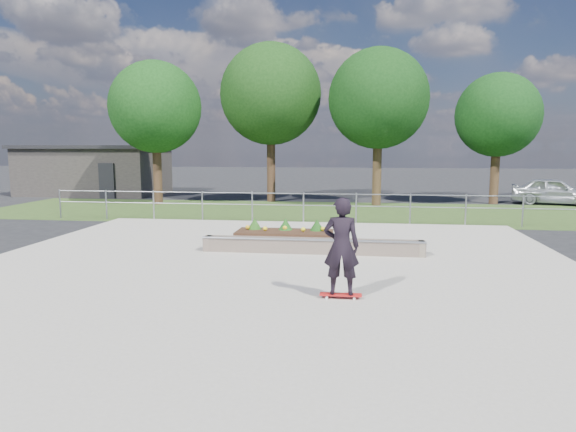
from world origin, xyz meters
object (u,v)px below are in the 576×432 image
object	(u,v)px
skateboarder	(341,247)
parked_car	(554,191)
grind_ledge	(312,246)
planter_bed	(285,233)

from	to	relation	value
skateboarder	parked_car	size ratio (longest dim) A/B	0.48
grind_ledge	skateboarder	world-z (taller)	skateboarder
grind_ledge	parked_car	world-z (taller)	parked_car
planter_bed	parked_car	size ratio (longest dim) A/B	0.74
planter_bed	parked_car	distance (m)	16.83
grind_ledge	skateboarder	xyz separation A→B (m)	(0.91, -4.08, 0.80)
planter_bed	parked_car	bearing A→B (deg)	43.82
planter_bed	grind_ledge	bearing A→B (deg)	-63.73
grind_ledge	planter_bed	distance (m)	2.35
grind_ledge	parked_car	size ratio (longest dim) A/B	1.48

